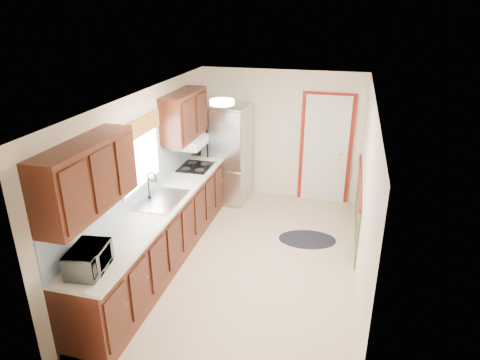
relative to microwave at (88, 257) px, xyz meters
The scene contains 8 objects.
room_shell 2.29m from the microwave, 58.39° to the left, with size 3.20×5.20×2.52m.
kitchen_run 1.68m from the microwave, 91.22° to the left, with size 0.63×4.00×2.20m.
back_wall_trim 4.71m from the microwave, 62.21° to the left, with size 1.12×2.30×2.08m.
ceiling_fixture 2.33m from the microwave, 62.78° to the left, with size 0.30×0.30×0.06m, color #FFD88C.
microwave is the anchor object (origin of this frame).
refrigerator 4.02m from the microwave, 85.74° to the left, with size 0.79×0.78×1.82m.
rug 3.60m from the microwave, 55.28° to the left, with size 0.90×0.58×0.01m, color black.
cooktop 3.10m from the microwave, 89.81° to the left, with size 0.49×0.59×0.02m, color black.
Camera 1 is at (1.21, -5.12, 3.46)m, focal length 32.00 mm.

